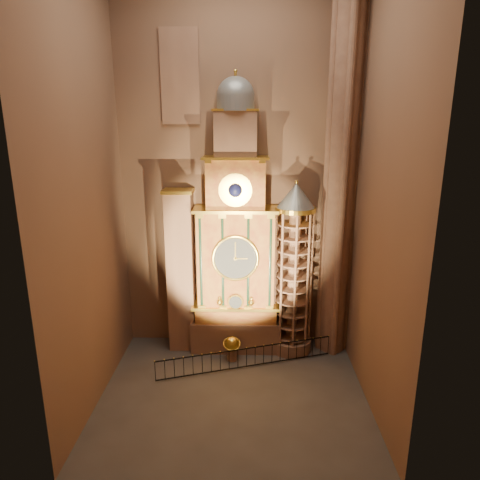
{
  "coord_description": "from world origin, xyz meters",
  "views": [
    {
      "loc": [
        0.79,
        -19.87,
        13.97
      ],
      "look_at": [
        0.29,
        3.0,
        7.69
      ],
      "focal_mm": 32.0,
      "sensor_mm": 36.0,
      "label": 1
    }
  ],
  "objects_px": {
    "portrait_tower": "(181,271)",
    "stair_turret": "(293,271)",
    "celestial_globe": "(232,346)",
    "iron_railing": "(247,358)",
    "astronomical_clock": "(236,247)"
  },
  "relations": [
    {
      "from": "stair_turret",
      "to": "astronomical_clock",
      "type": "bearing_deg",
      "value": 175.7
    },
    {
      "from": "portrait_tower",
      "to": "stair_turret",
      "type": "xyz_separation_m",
      "value": [
        6.9,
        -0.28,
        0.12
      ]
    },
    {
      "from": "portrait_tower",
      "to": "celestial_globe",
      "type": "height_order",
      "value": "portrait_tower"
    },
    {
      "from": "celestial_globe",
      "to": "iron_railing",
      "type": "relative_size",
      "value": 0.15
    },
    {
      "from": "astronomical_clock",
      "to": "iron_railing",
      "type": "xyz_separation_m",
      "value": [
        0.69,
        -2.5,
        -6.01
      ]
    },
    {
      "from": "celestial_globe",
      "to": "iron_railing",
      "type": "distance_m",
      "value": 1.28
    },
    {
      "from": "portrait_tower",
      "to": "stair_turret",
      "type": "height_order",
      "value": "stair_turret"
    },
    {
      "from": "astronomical_clock",
      "to": "iron_railing",
      "type": "relative_size",
      "value": 1.65
    },
    {
      "from": "celestial_globe",
      "to": "astronomical_clock",
      "type": "bearing_deg",
      "value": 82.44
    },
    {
      "from": "astronomical_clock",
      "to": "celestial_globe",
      "type": "distance_m",
      "value": 5.99
    },
    {
      "from": "portrait_tower",
      "to": "stair_turret",
      "type": "distance_m",
      "value": 6.91
    },
    {
      "from": "portrait_tower",
      "to": "iron_railing",
      "type": "bearing_deg",
      "value": -31.62
    },
    {
      "from": "stair_turret",
      "to": "iron_railing",
      "type": "height_order",
      "value": "stair_turret"
    },
    {
      "from": "stair_turret",
      "to": "iron_railing",
      "type": "xyz_separation_m",
      "value": [
        -2.81,
        -2.24,
        -4.6
      ]
    },
    {
      "from": "astronomical_clock",
      "to": "iron_railing",
      "type": "bearing_deg",
      "value": -74.61
    }
  ]
}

